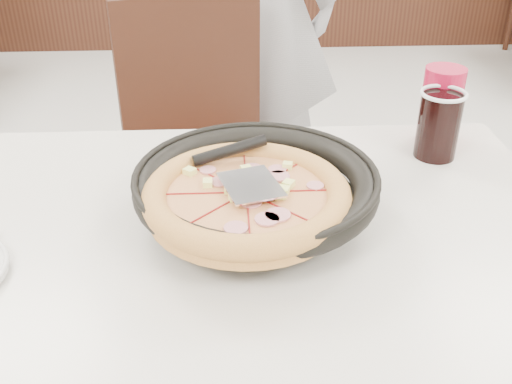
{
  "coord_description": "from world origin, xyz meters",
  "views": [
    {
      "loc": [
        -0.24,
        -0.82,
        1.31
      ],
      "look_at": [
        -0.2,
        0.04,
        0.8
      ],
      "focal_mm": 42.0,
      "sensor_mm": 36.0,
      "label": 1
    }
  ],
  "objects_px": {
    "pizza": "(247,204)",
    "red_cup": "(441,105)",
    "pizza_pan": "(256,196)",
    "cola_glass": "(438,127)",
    "chair_far": "(211,179)"
  },
  "relations": [
    {
      "from": "chair_far",
      "to": "pizza_pan",
      "type": "bearing_deg",
      "value": 81.43
    },
    {
      "from": "chair_far",
      "to": "cola_glass",
      "type": "distance_m",
      "value": 0.72
    },
    {
      "from": "pizza",
      "to": "pizza_pan",
      "type": "bearing_deg",
      "value": 72.15
    },
    {
      "from": "pizza",
      "to": "cola_glass",
      "type": "relative_size",
      "value": 2.43
    },
    {
      "from": "cola_glass",
      "to": "pizza_pan",
      "type": "bearing_deg",
      "value": -150.35
    },
    {
      "from": "pizza_pan",
      "to": "red_cup",
      "type": "xyz_separation_m",
      "value": [
        0.4,
        0.29,
        0.04
      ]
    },
    {
      "from": "chair_far",
      "to": "pizza",
      "type": "distance_m",
      "value": 0.77
    },
    {
      "from": "pizza",
      "to": "red_cup",
      "type": "xyz_separation_m",
      "value": [
        0.42,
        0.34,
        0.02
      ]
    },
    {
      "from": "cola_glass",
      "to": "red_cup",
      "type": "distance_m",
      "value": 0.08
    },
    {
      "from": "pizza",
      "to": "red_cup",
      "type": "relative_size",
      "value": 1.97
    },
    {
      "from": "cola_glass",
      "to": "red_cup",
      "type": "xyz_separation_m",
      "value": [
        0.03,
        0.07,
        0.02
      ]
    },
    {
      "from": "chair_far",
      "to": "cola_glass",
      "type": "xyz_separation_m",
      "value": [
        0.47,
        -0.42,
        0.34
      ]
    },
    {
      "from": "pizza_pan",
      "to": "cola_glass",
      "type": "xyz_separation_m",
      "value": [
        0.38,
        0.21,
        0.02
      ]
    },
    {
      "from": "pizza",
      "to": "cola_glass",
      "type": "distance_m",
      "value": 0.48
    },
    {
      "from": "pizza_pan",
      "to": "pizza",
      "type": "height_order",
      "value": "pizza"
    }
  ]
}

